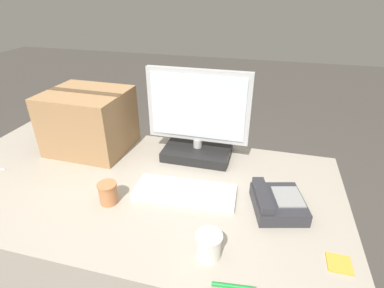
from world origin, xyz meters
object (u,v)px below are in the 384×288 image
cardboard_box (89,121)px  pen_marker (234,286)px  paper_cup_right (209,245)px  sticky_note_pad (339,264)px  keyboard (185,192)px  desk_phone (277,202)px  paper_cup_left (108,193)px  monitor (198,125)px

cardboard_box → pen_marker: (0.84, -0.65, -0.15)m
paper_cup_right → sticky_note_pad: (0.40, 0.07, -0.04)m
keyboard → paper_cup_right: bearing=-63.9°
desk_phone → paper_cup_left: bearing=176.3°
paper_cup_right → paper_cup_left: bearing=159.9°
desk_phone → sticky_note_pad: (0.20, -0.22, -0.03)m
paper_cup_left → monitor: bearing=60.6°
keyboard → paper_cup_right: 0.33m
keyboard → pen_marker: size_ratio=3.31×
paper_cup_left → desk_phone: bearing=11.1°
paper_cup_right → desk_phone: bearing=54.3°
keyboard → paper_cup_left: size_ratio=4.78×
desk_phone → paper_cup_right: bearing=-140.6°
keyboard → pen_marker: 0.46m
keyboard → pen_marker: bearing=-59.4°
cardboard_box → pen_marker: cardboard_box is taller
monitor → desk_phone: size_ratio=1.99×
pen_marker → cardboard_box: bearing=-44.2°
monitor → paper_cup_left: monitor is taller
keyboard → pen_marker: (0.25, -0.38, -0.01)m
desk_phone → cardboard_box: cardboard_box is taller
paper_cup_left → paper_cup_right: size_ratio=1.00×
desk_phone → sticky_note_pad: desk_phone is taller
keyboard → paper_cup_left: paper_cup_left is taller
monitor → pen_marker: bearing=-68.4°
keyboard → desk_phone: 0.37m
cardboard_box → paper_cup_right: bearing=-36.6°
paper_cup_left → pen_marker: 0.59m
monitor → sticky_note_pad: 0.81m
sticky_note_pad → pen_marker: bearing=-151.8°
paper_cup_left → sticky_note_pad: paper_cup_left is taller
paper_cup_left → cardboard_box: (-0.30, 0.39, 0.11)m
desk_phone → pen_marker: bearing=-121.2°
paper_cup_right → pen_marker: paper_cup_right is taller
paper_cup_left → pen_marker: size_ratio=0.69×
paper_cup_left → cardboard_box: bearing=127.9°
monitor → keyboard: monitor is taller
paper_cup_right → pen_marker: bearing=-45.3°
keyboard → cardboard_box: size_ratio=1.07×
desk_phone → sticky_note_pad: 0.29m
paper_cup_right → cardboard_box: (-0.74, 0.55, 0.11)m
paper_cup_right → cardboard_box: size_ratio=0.22×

